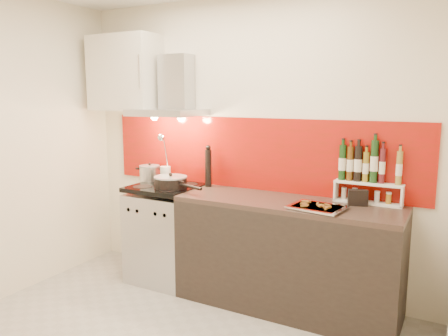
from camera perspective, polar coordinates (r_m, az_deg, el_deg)
The scene contains 13 objects.
back_wall at distance 3.93m, azimuth 3.15°, elevation 3.09°, with size 3.40×0.02×2.60m, color silver.
backsplash at distance 3.91m, azimuth 3.73°, elevation 1.87°, with size 3.00×0.02×0.64m, color maroon.
range_stove at distance 4.21m, azimuth -7.51°, elevation -8.52°, with size 0.60×0.60×0.91m.
counter at distance 3.67m, azimuth 8.16°, elevation -11.13°, with size 1.80×0.60×0.90m.
range_hood at distance 4.12m, azimuth -6.72°, elevation 9.50°, with size 0.62×0.50×0.61m.
upper_cabinet at distance 4.46m, azimuth -12.77°, elevation 11.98°, with size 0.70×0.35×0.72m, color beige.
stock_pot at distance 4.34m, azimuth -9.67°, elevation -0.63°, with size 0.20×0.20×0.17m.
saute_pan at distance 3.97m, azimuth -6.92°, elevation -1.84°, with size 0.56×0.30×0.14m.
utensil_jar at distance 4.17m, azimuth -7.73°, elevation -0.17°, with size 0.10×0.15×0.49m.
pepper_mill at distance 4.03m, azimuth -2.08°, elevation 0.19°, with size 0.06×0.06×0.39m.
step_shelf at distance 3.57m, azimuth 18.06°, elevation -0.94°, with size 0.52×0.14×0.50m.
caddy_box at distance 3.50m, azimuth 17.08°, elevation -3.75°, with size 0.15×0.06×0.13m, color black.
baking_tray at distance 3.32m, azimuth 12.10°, elevation -5.01°, with size 0.43×0.35×0.03m.
Camera 1 is at (1.68, -2.13, 1.73)m, focal length 35.00 mm.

